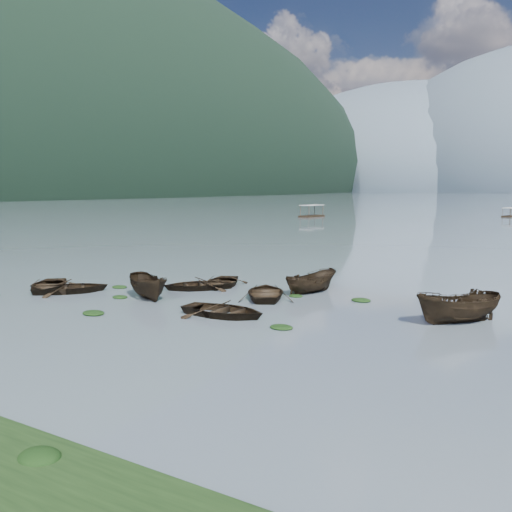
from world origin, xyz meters
The scene contains 20 objects.
ground_plane centered at (0.00, 0.00, 0.00)m, with size 2400.00×2400.00×0.00m, color slate.
haze_mtn_a centered at (-260.00, 900.00, 0.00)m, with size 520.00×520.00×280.00m, color #475666.
rowboat_0 centered at (-10.54, 3.48, 0.00)m, with size 3.23×4.52×0.94m, color black.
rowboat_1 centered at (-8.55, 3.55, 0.00)m, with size 3.33×4.66×0.97m, color black.
rowboat_2 centered at (-3.01, 4.74, 0.00)m, with size 1.68×4.47×1.73m, color black.
rowboat_3 centered at (2.77, 8.74, 0.00)m, with size 3.33×4.66×0.97m, color black.
rowboat_4 centered at (3.51, 3.29, 0.00)m, with size 3.30×4.62×0.96m, color black.
rowboat_5 centered at (14.13, 8.14, 0.00)m, with size 1.78×4.74×1.83m, color black.
rowboat_6 centered at (-1.81, 10.53, 0.00)m, with size 3.11×4.36×0.90m, color black.
rowboat_7 centered at (-2.47, 8.79, 0.00)m, with size 3.21×4.50×0.93m, color black.
rowboat_8 centered at (4.38, 11.54, 0.00)m, with size 1.56×4.15×1.60m, color black.
weed_clump_1 centered at (-4.55, 3.89, 0.00)m, with size 0.99×0.79×0.22m, color black.
weed_clump_2 centered at (-2.44, -0.06, 0.00)m, with size 1.24×0.99×0.27m, color black.
weed_clump_3 centered at (4.20, 9.88, 0.00)m, with size 0.88×0.74×0.20m, color black.
weed_clump_4 centered at (7.34, 2.61, 0.00)m, with size 1.15×0.91×0.24m, color black.
weed_clump_5 centered at (-7.09, 6.35, 0.00)m, with size 1.07×0.86×0.23m, color black.
weed_clump_6 centered at (-4.64, 8.73, 0.00)m, with size 0.84×0.70×0.17m, color black.
weed_clump_7 centered at (8.09, 10.66, 0.00)m, with size 1.15×0.92×0.25m, color black.
pontoon_left centered at (-36.45, 92.87, 0.00)m, with size 2.78×6.67×2.56m, color black, non-canonical shape.
pontoon_centre centered at (0.56, 116.84, 0.00)m, with size 2.13×5.11×1.96m, color black, non-canonical shape.
Camera 1 is at (20.30, -20.19, 6.63)m, focal length 40.00 mm.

